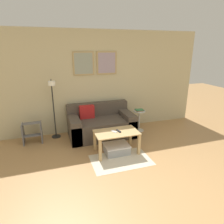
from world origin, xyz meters
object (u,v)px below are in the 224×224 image
(storage_bin, at_px, (116,149))
(step_stool, at_px, (32,132))
(couch, at_px, (101,125))
(remote_control, at_px, (119,131))
(floor_lamp, at_px, (53,103))
(side_table, at_px, (139,119))
(book_stack, at_px, (139,110))
(cell_phone, at_px, (114,131))
(coffee_table, at_px, (116,136))

(storage_bin, distance_m, step_stool, 2.00)
(storage_bin, xyz_separation_m, step_stool, (-1.69, 1.07, 0.16))
(couch, xyz_separation_m, remote_control, (0.14, -0.93, 0.19))
(storage_bin, bearing_deg, floor_lamp, 137.82)
(couch, distance_m, remote_control, 0.96)
(remote_control, bearing_deg, side_table, 32.37)
(storage_bin, distance_m, remote_control, 0.39)
(book_stack, distance_m, cell_phone, 1.33)
(floor_lamp, bearing_deg, cell_phone, -41.44)
(step_stool, bearing_deg, storage_bin, -32.38)
(storage_bin, distance_m, book_stack, 1.43)
(side_table, xyz_separation_m, step_stool, (-2.65, 0.13, -0.07))
(remote_control, relative_size, cell_phone, 1.07)
(remote_control, bearing_deg, floor_lamp, 127.69)
(coffee_table, relative_size, floor_lamp, 0.63)
(remote_control, distance_m, step_stool, 2.04)
(storage_bin, xyz_separation_m, side_table, (0.97, 0.94, 0.23))
(side_table, distance_m, book_stack, 0.25)
(coffee_table, xyz_separation_m, remote_control, (0.05, 0.00, 0.11))
(book_stack, relative_size, remote_control, 1.56)
(floor_lamp, distance_m, side_table, 2.21)
(side_table, height_order, cell_phone, side_table)
(coffee_table, height_order, cell_phone, cell_phone)
(coffee_table, xyz_separation_m, book_stack, (0.95, 0.91, 0.21))
(side_table, distance_m, step_stool, 2.66)
(cell_phone, relative_size, step_stool, 0.30)
(coffee_table, bearing_deg, side_table, 43.56)
(remote_control, bearing_deg, coffee_table, 171.77)
(floor_lamp, distance_m, remote_control, 1.65)
(couch, relative_size, side_table, 2.85)
(cell_phone, bearing_deg, coffee_table, -54.61)
(coffee_table, distance_m, step_stool, 1.99)
(side_table, xyz_separation_m, remote_control, (-0.91, -0.90, 0.15))
(storage_bin, height_order, step_stool, step_stool)
(coffee_table, height_order, remote_control, remote_control)
(couch, bearing_deg, storage_bin, -85.37)
(couch, distance_m, coffee_table, 0.94)
(floor_lamp, relative_size, remote_control, 9.61)
(storage_bin, relative_size, floor_lamp, 0.36)
(floor_lamp, bearing_deg, side_table, -3.04)
(floor_lamp, bearing_deg, storage_bin, -42.18)
(coffee_table, height_order, side_table, side_table)
(side_table, bearing_deg, book_stack, 176.54)
(floor_lamp, height_order, side_table, floor_lamp)
(book_stack, xyz_separation_m, step_stool, (-2.64, 0.13, -0.32))
(book_stack, bearing_deg, couch, 178.46)
(coffee_table, bearing_deg, remote_control, 4.29)
(coffee_table, xyz_separation_m, side_table, (0.96, 0.91, -0.04))
(cell_phone, bearing_deg, side_table, 15.01)
(step_stool, bearing_deg, side_table, -2.78)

